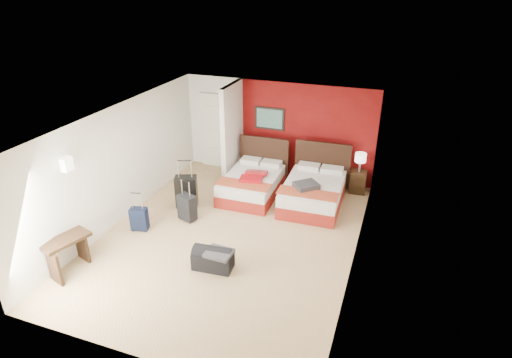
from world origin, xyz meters
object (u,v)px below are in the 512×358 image
at_px(suitcase_black, 187,193).
at_px(table_lamp, 360,163).
at_px(bed_right, 313,194).
at_px(suitcase_navy, 139,220).
at_px(bed_left, 252,185).
at_px(nightstand, 358,182).
at_px(duffel_bag, 213,259).
at_px(suitcase_charcoal, 187,208).
at_px(red_suitcase_open, 254,176).
at_px(desk, 68,255).

bearing_deg(suitcase_black, table_lamp, 9.08).
xyz_separation_m(bed_right, suitcase_navy, (-3.17, -2.30, -0.04)).
distance_m(bed_left, nightstand, 2.62).
xyz_separation_m(bed_left, duffel_bag, (0.32, -2.91, -0.08)).
relative_size(suitcase_charcoal, duffel_bag, 0.79).
relative_size(bed_left, suitcase_charcoal, 3.10).
bearing_deg(red_suitcase_open, suitcase_navy, -138.88).
bearing_deg(bed_left, duffel_bag, -84.50).
bearing_deg(nightstand, red_suitcase_open, -155.81).
distance_m(table_lamp, desk, 6.66).
bearing_deg(suitcase_black, desk, -128.24).
height_order(bed_left, bed_right, bed_right).
bearing_deg(red_suitcase_open, bed_right, -3.87).
bearing_deg(desk, table_lamp, 65.36).
xyz_separation_m(table_lamp, duffel_bag, (-2.07, -3.97, -0.60)).
relative_size(suitcase_charcoal, desk, 0.69).
height_order(bed_left, suitcase_black, suitcase_black).
bearing_deg(duffel_bag, suitcase_navy, 157.32).
xyz_separation_m(bed_left, red_suitcase_open, (0.10, -0.10, 0.31)).
height_order(bed_left, red_suitcase_open, red_suitcase_open).
bearing_deg(table_lamp, bed_right, -131.28).
bearing_deg(nightstand, suitcase_navy, -143.41).
distance_m(nightstand, suitcase_black, 4.17).
distance_m(duffel_bag, desk, 2.58).
bearing_deg(bed_left, suitcase_charcoal, -121.42).
bearing_deg(bed_left, bed_right, 0.67).
xyz_separation_m(bed_left, bed_right, (1.50, 0.04, 0.02)).
height_order(suitcase_charcoal, suitcase_navy, suitcase_charcoal).
bearing_deg(suitcase_charcoal, bed_right, 51.89).
relative_size(suitcase_navy, duffel_bag, 0.67).
bearing_deg(desk, bed_right, 65.10).
relative_size(red_suitcase_open, nightstand, 1.32).
bearing_deg(duffel_bag, bed_left, 91.72).
bearing_deg(nightstand, duffel_bag, -120.24).
relative_size(suitcase_black, duffel_bag, 1.01).
distance_m(bed_left, bed_right, 1.50).
height_order(table_lamp, suitcase_black, table_lamp).
distance_m(red_suitcase_open, desk, 4.34).
bearing_deg(desk, suitcase_navy, 93.33).
bearing_deg(suitcase_charcoal, duffel_bag, -28.94).
relative_size(bed_right, suitcase_black, 2.56).
bearing_deg(bed_left, suitcase_navy, -127.28).
height_order(red_suitcase_open, suitcase_black, suitcase_black).
bearing_deg(duffel_bag, suitcase_charcoal, 127.97).
height_order(red_suitcase_open, table_lamp, table_lamp).
relative_size(table_lamp, desk, 0.58).
bearing_deg(table_lamp, bed_left, -156.09).
height_order(nightstand, table_lamp, table_lamp).
xyz_separation_m(red_suitcase_open, nightstand, (2.30, 1.16, -0.30)).
height_order(bed_right, desk, desk).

